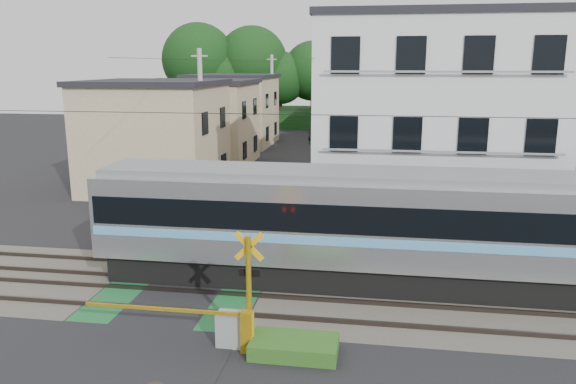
% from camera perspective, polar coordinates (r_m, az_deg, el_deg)
% --- Properties ---
extents(ground, '(120.00, 120.00, 0.00)m').
position_cam_1_polar(ground, '(19.09, -10.39, -9.43)').
color(ground, black).
extents(track_bed, '(120.00, 120.00, 0.14)m').
position_cam_1_polar(track_bed, '(19.07, -10.40, -9.33)').
color(track_bed, '#47423A').
rests_on(track_bed, ground).
extents(crossing_signal_near, '(4.74, 0.65, 3.09)m').
position_cam_1_polar(crossing_signal_near, '(14.90, -5.59, -12.91)').
color(crossing_signal_near, '#E7AF0C').
rests_on(crossing_signal_near, ground).
extents(crossing_signal_far, '(4.74, 0.65, 3.09)m').
position_cam_1_polar(crossing_signal_far, '(22.97, -13.58, -3.85)').
color(crossing_signal_far, '#E7AF0C').
rests_on(crossing_signal_far, ground).
extents(apartment_block, '(10.20, 8.36, 9.30)m').
position_cam_1_polar(apartment_block, '(26.34, 14.35, 6.99)').
color(apartment_block, silver).
rests_on(apartment_block, ground).
extents(houses_row, '(22.07, 31.35, 6.80)m').
position_cam_1_polar(houses_row, '(43.11, 1.20, 7.64)').
color(houses_row, tan).
rests_on(houses_row, ground).
extents(tree_hill, '(40.00, 13.10, 11.81)m').
position_cam_1_polar(tree_hill, '(64.92, 2.99, 11.53)').
color(tree_hill, '#123612').
rests_on(tree_hill, ground).
extents(catenary, '(60.00, 5.04, 7.00)m').
position_cam_1_polar(catenary, '(17.01, 8.57, 0.92)').
color(catenary, '#2D2D33').
rests_on(catenary, ground).
extents(utility_poles, '(7.90, 42.00, 8.00)m').
position_cam_1_polar(utility_poles, '(40.38, -1.21, 8.47)').
color(utility_poles, '#A5A5A0').
rests_on(utility_poles, ground).
extents(pedestrian, '(0.69, 0.59, 1.61)m').
position_cam_1_polar(pedestrian, '(51.61, 2.32, 5.77)').
color(pedestrian, black).
rests_on(pedestrian, ground).
extents(weed_patches, '(10.25, 8.80, 0.40)m').
position_cam_1_polar(weed_patches, '(18.45, -5.28, -9.45)').
color(weed_patches, '#2D5E1E').
rests_on(weed_patches, ground).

